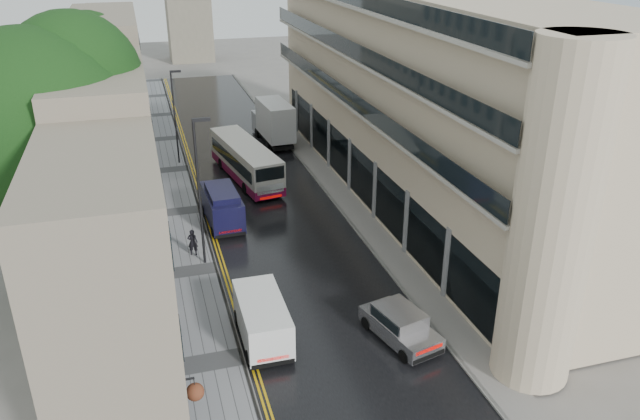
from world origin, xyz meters
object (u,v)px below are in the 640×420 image
silver_hatchback (405,347)px  navy_van (212,218)px  tree_far (70,108)px  white_van (249,344)px  tree_near (42,160)px  cream_bus (245,176)px  white_lorry (267,128)px  lamp_post_near (199,194)px  pedestrian (193,242)px  lamp_post_far (175,118)px

silver_hatchback → navy_van: 15.98m
tree_far → white_van: size_ratio=2.69×
tree_near → cream_bus: size_ratio=1.37×
tree_near → white_lorry: tree_near is taller
silver_hatchback → lamp_post_near: size_ratio=0.50×
navy_van → pedestrian: size_ratio=3.12×
lamp_post_near → lamp_post_far: (0.01, 17.32, -0.47)m
tree_far → white_lorry: size_ratio=1.72×
white_van → pedestrian: 10.73m
cream_bus → lamp_post_far: 9.09m
white_van → pedestrian: bearing=97.5°
silver_hatchback → pedestrian: pedestrian is taller
silver_hatchback → lamp_post_near: lamp_post_near is taller
white_lorry → lamp_post_far: lamp_post_far is taller
pedestrian → lamp_post_far: bearing=-76.7°
tree_near → cream_bus: (11.46, 9.47, -5.54)m
tree_far → cream_bus: tree_far is taller
white_van → pedestrian: (-1.29, 10.65, -0.15)m
tree_far → navy_van: 13.55m
lamp_post_near → lamp_post_far: bearing=92.6°
tree_near → lamp_post_far: tree_near is taller
cream_bus → lamp_post_near: (-4.04, -9.54, 2.88)m
lamp_post_near → cream_bus: bearing=69.6°
white_van → pedestrian: white_van is taller
tree_far → white_van: (7.90, -22.60, -5.16)m
tree_far → navy_van: size_ratio=2.50×
white_van → silver_hatchback: bearing=-14.5°
lamp_post_far → navy_van: bearing=-80.8°
silver_hatchback → pedestrian: (-7.82, 12.41, 0.12)m
navy_van → lamp_post_near: size_ratio=0.60×
tree_far → lamp_post_near: 15.01m
cream_bus → pedestrian: size_ratio=6.37×
cream_bus → lamp_post_far: lamp_post_far is taller
white_lorry → white_van: (-6.87, -28.38, -0.86)m
silver_hatchback → white_van: 6.76m
pedestrian → lamp_post_near: size_ratio=0.19×
tree_far → white_van: tree_far is taller
white_van → lamp_post_far: bearing=92.2°
cream_bus → lamp_post_near: size_ratio=1.22×
lamp_post_near → lamp_post_far: 17.33m
silver_hatchback → white_van: (-6.52, 1.76, 0.27)m
pedestrian → lamp_post_far: (0.52, 16.20, 2.89)m
white_lorry → silver_hatchback: (-0.34, -30.14, -1.12)m
silver_hatchback → lamp_post_far: bearing=90.4°
tree_far → navy_van: bearing=-50.3°
tree_far → cream_bus: bearing=-17.5°
cream_bus → navy_van: size_ratio=2.04×
pedestrian → lamp_post_near: 3.59m
pedestrian → lamp_post_far: size_ratio=0.22×
white_lorry → navy_van: white_lorry is taller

